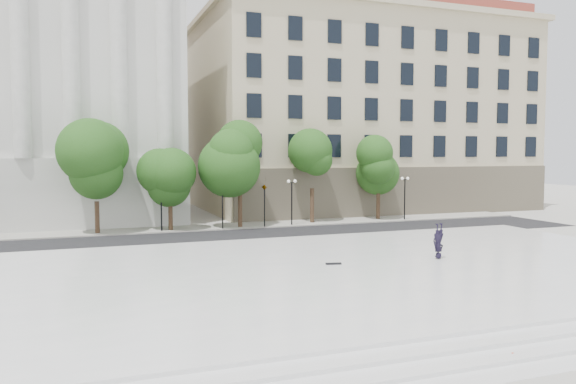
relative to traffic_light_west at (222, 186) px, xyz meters
name	(u,v)px	position (x,y,z in m)	size (l,w,h in m)	color
ground	(335,292)	(-0.12, -22.30, -3.67)	(160.00, 160.00, 0.00)	#B2AFA8
plaza	(310,274)	(-0.12, -19.30, -3.44)	(44.00, 22.00, 0.45)	white
street	(235,237)	(-0.12, -4.30, -3.66)	(60.00, 8.00, 0.02)	black
far_sidewalk	(217,227)	(-0.12, 1.70, -3.61)	(60.00, 4.00, 0.12)	#A6A399
building_west	(13,87)	(-17.12, 16.27, 9.22)	(31.50, 27.65, 25.60)	silver
building_east	(349,114)	(19.88, 16.61, 7.48)	(36.00, 26.15, 23.00)	#C3B895
traffic_light_west	(222,186)	(0.00, 0.00, 0.00)	(0.46, 1.68, 4.17)	black
traffic_light_east	(264,184)	(3.67, 0.00, 0.09)	(0.56, 1.91, 4.26)	black
person_lying	(438,254)	(7.86, -19.00, -2.94)	(0.73, 0.48, 2.00)	black
skateboard	(333,264)	(1.60, -18.44, -3.17)	(0.85, 0.22, 0.09)	black
plaza_steps	(456,354)	(-0.12, -31.20, -3.55)	(44.00, 3.00, 0.30)	white
street_trees	(192,169)	(-2.30, 0.98, 1.39)	(41.28, 5.20, 7.68)	#382619
lamp_posts	(221,195)	(-0.02, 0.30, -0.72)	(36.71, 0.28, 4.47)	black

